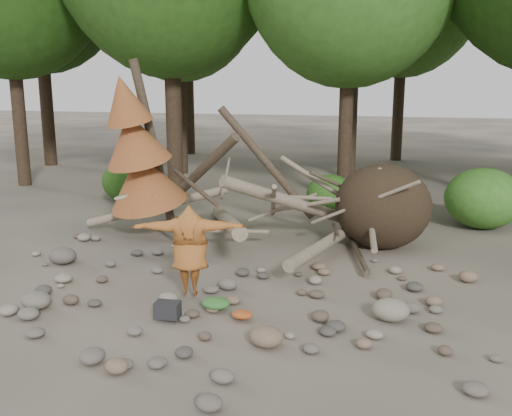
# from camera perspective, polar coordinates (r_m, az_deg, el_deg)

# --- Properties ---
(ground) EXTENTS (120.00, 120.00, 0.00)m
(ground) POSITION_cam_1_polar(r_m,az_deg,el_deg) (10.20, -4.60, -9.31)
(ground) COLOR #514C44
(ground) RESTS_ON ground
(deadfall_pile) EXTENTS (8.55, 5.24, 3.30)m
(deadfall_pile) POSITION_cam_1_polar(r_m,az_deg,el_deg) (13.43, 10.07, 0.09)
(deadfall_pile) COLOR #332619
(deadfall_pile) RESTS_ON ground
(dead_conifer) EXTENTS (2.06, 2.16, 4.35)m
(dead_conifer) POSITION_cam_1_polar(r_m,az_deg,el_deg) (13.97, -11.69, 5.32)
(dead_conifer) COLOR #4C3F30
(dead_conifer) RESTS_ON ground
(bush_left) EXTENTS (1.80, 1.80, 1.44)m
(bush_left) POSITION_cam_1_polar(r_m,az_deg,el_deg) (18.62, -12.41, 2.66)
(bush_left) COLOR #265115
(bush_left) RESTS_ON ground
(bush_mid) EXTENTS (1.40, 1.40, 1.12)m
(bush_mid) POSITION_cam_1_polar(r_m,az_deg,el_deg) (17.14, 7.41, 1.48)
(bush_mid) COLOR #32671D
(bush_mid) RESTS_ON ground
(bush_right) EXTENTS (2.00, 2.00, 1.60)m
(bush_right) POSITION_cam_1_polar(r_m,az_deg,el_deg) (16.16, 21.80, 0.90)
(bush_right) COLOR #3E7A26
(bush_right) RESTS_ON ground
(frisbee_thrower) EXTENTS (2.47, 1.08, 1.77)m
(frisbee_thrower) POSITION_cam_1_polar(r_m,az_deg,el_deg) (10.08, -6.65, -4.23)
(frisbee_thrower) COLOR #9D5723
(frisbee_thrower) RESTS_ON ground
(backpack) EXTENTS (0.42, 0.30, 0.26)m
(backpack) POSITION_cam_1_polar(r_m,az_deg,el_deg) (9.46, -8.83, -10.36)
(backpack) COLOR black
(backpack) RESTS_ON ground
(cloth_green) EXTENTS (0.49, 0.41, 0.18)m
(cloth_green) POSITION_cam_1_polar(r_m,az_deg,el_deg) (9.76, -4.04, -9.74)
(cloth_green) COLOR #316B2B
(cloth_green) RESTS_ON ground
(cloth_orange) EXTENTS (0.35, 0.28, 0.13)m
(cloth_orange) POSITION_cam_1_polar(r_m,az_deg,el_deg) (9.37, -1.40, -10.88)
(cloth_orange) COLOR #A7451C
(cloth_orange) RESTS_ON ground
(boulder_front_left) EXTENTS (0.51, 0.46, 0.30)m
(boulder_front_left) POSITION_cam_1_polar(r_m,az_deg,el_deg) (10.50, -21.12, -8.61)
(boulder_front_left) COLOR #6D665A
(boulder_front_left) RESTS_ON ground
(boulder_front_right) EXTENTS (0.50, 0.45, 0.30)m
(boulder_front_right) POSITION_cam_1_polar(r_m,az_deg,el_deg) (8.51, 1.05, -12.73)
(boulder_front_right) COLOR #77604A
(boulder_front_right) RESTS_ON ground
(boulder_mid_right) EXTENTS (0.60, 0.54, 0.36)m
(boulder_mid_right) POSITION_cam_1_polar(r_m,az_deg,el_deg) (9.60, 13.33, -9.87)
(boulder_mid_right) COLOR gray
(boulder_mid_right) RESTS_ON ground
(boulder_mid_left) EXTENTS (0.59, 0.53, 0.36)m
(boulder_mid_left) POSITION_cam_1_polar(r_m,az_deg,el_deg) (12.83, -18.78, -4.53)
(boulder_mid_left) COLOR #5B534D
(boulder_mid_left) RESTS_ON ground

